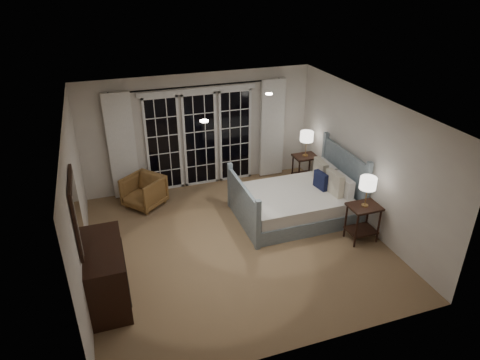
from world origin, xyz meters
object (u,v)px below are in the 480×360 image
object	(u,v)px
armchair	(144,191)
dresser	(107,273)
bed	(297,201)
lamp_right	(307,137)
lamp_left	(368,183)
nightstand_right	(305,165)
nightstand_left	(363,217)

from	to	relation	value
armchair	dresser	bearing A→B (deg)	-58.12
bed	lamp_right	world-z (taller)	bed
lamp_left	lamp_right	world-z (taller)	lamp_left
armchair	lamp_left	bearing A→B (deg)	15.08
bed	nightstand_right	world-z (taller)	bed
nightstand_left	armchair	distance (m)	4.32
bed	dresser	distance (m)	3.85
bed	lamp_right	bearing A→B (deg)	57.93
armchair	dresser	distance (m)	2.75
dresser	nightstand_left	bearing A→B (deg)	1.49
nightstand_right	armchair	world-z (taller)	nightstand_right
nightstand_right	lamp_left	size ratio (longest dim) A/B	1.20
lamp_left	dresser	size ratio (longest dim) A/B	0.42
lamp_left	nightstand_right	bearing A→B (deg)	88.87
armchair	bed	bearing A→B (deg)	24.01
nightstand_right	dresser	xyz separation A→B (m)	(-4.44, -2.49, 0.02)
armchair	nightstand_right	bearing A→B (deg)	48.51
nightstand_left	dresser	world-z (taller)	dresser
bed	armchair	xyz separation A→B (m)	(-2.78, 1.38, 0.00)
lamp_left	dresser	distance (m)	4.44
nightstand_left	armchair	world-z (taller)	nightstand_left
nightstand_left	dresser	xyz separation A→B (m)	(-4.39, -0.11, -0.00)
armchair	lamp_right	bearing A→B (deg)	48.51
nightstand_right	armchair	xyz separation A→B (m)	(-3.57, 0.11, -0.11)
lamp_right	armchair	size ratio (longest dim) A/B	0.79
lamp_left	armchair	bearing A→B (deg)	144.73
nightstand_right	armchair	size ratio (longest dim) A/B	0.92
bed	lamp_left	xyz separation A→B (m)	(0.74, -1.12, 0.82)
bed	nightstand_left	bearing A→B (deg)	-56.32
lamp_right	dresser	world-z (taller)	lamp_right
bed	armchair	bearing A→B (deg)	153.66
dresser	lamp_right	bearing A→B (deg)	29.29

